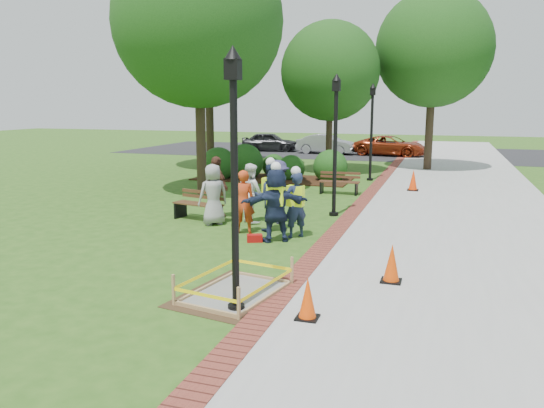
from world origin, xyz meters
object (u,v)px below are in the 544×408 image
(cone_front, at_px, (308,299))
(wet_concrete_pad, at_px, (236,282))
(hivis_worker_a, at_px, (276,203))
(hivis_worker_c, at_px, (270,195))
(bench_near, at_px, (198,211))
(lamp_near, at_px, (234,162))
(hivis_worker_b, at_px, (296,202))

(cone_front, bearing_deg, wet_concrete_pad, 155.40)
(hivis_worker_a, height_order, hivis_worker_c, hivis_worker_a)
(wet_concrete_pad, distance_m, hivis_worker_a, 3.92)
(hivis_worker_c, bearing_deg, bench_near, 165.63)
(wet_concrete_pad, relative_size, hivis_worker_a, 1.29)
(lamp_near, distance_m, hivis_worker_b, 5.27)
(bench_near, xyz_separation_m, hivis_worker_a, (2.92, -1.62, 0.71))
(bench_near, distance_m, hivis_worker_b, 3.51)
(hivis_worker_a, distance_m, hivis_worker_c, 1.10)
(lamp_near, height_order, hivis_worker_c, lamp_near)
(bench_near, relative_size, hivis_worker_b, 0.90)
(bench_near, distance_m, cone_front, 7.84)
(cone_front, distance_m, hivis_worker_a, 4.96)
(cone_front, height_order, hivis_worker_c, hivis_worker_c)
(wet_concrete_pad, distance_m, hivis_worker_b, 4.39)
(cone_front, relative_size, hivis_worker_a, 0.35)
(lamp_near, bearing_deg, bench_near, 120.91)
(wet_concrete_pad, xyz_separation_m, hivis_worker_a, (-0.47, 3.82, 0.75))
(lamp_near, xyz_separation_m, hivis_worker_a, (-0.75, 4.50, -1.50))
(lamp_near, relative_size, hivis_worker_a, 2.14)
(cone_front, bearing_deg, hivis_worker_a, 113.63)
(cone_front, xyz_separation_m, lamp_near, (-1.22, 0.01, 2.14))
(cone_front, xyz_separation_m, hivis_worker_b, (-1.61, 5.02, 0.58))
(cone_front, bearing_deg, lamp_near, 179.76)
(wet_concrete_pad, relative_size, bench_near, 1.55)
(lamp_near, xyz_separation_m, hivis_worker_b, (-0.39, 5.02, -1.56))
(bench_near, distance_m, hivis_worker_c, 2.62)
(hivis_worker_a, bearing_deg, bench_near, 150.92)
(bench_near, distance_m, hivis_worker_a, 3.41)
(hivis_worker_c, bearing_deg, wet_concrete_pad, -78.93)
(wet_concrete_pad, distance_m, bench_near, 6.41)
(bench_near, xyz_separation_m, lamp_near, (3.66, -6.12, 2.21))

